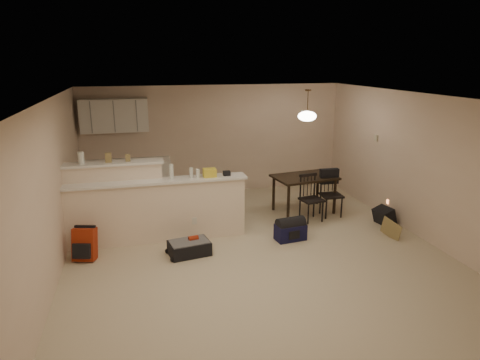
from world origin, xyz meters
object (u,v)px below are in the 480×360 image
object	(u,v)px
black_daypack	(384,216)
dining_table	(304,181)
dining_chair_near	(312,198)
pendant_lamp	(307,116)
navy_duffel	(290,232)
suitcase	(189,248)
dining_chair_far	(331,194)
red_backpack	(85,244)

from	to	relation	value
black_daypack	dining_table	bearing A→B (deg)	40.74
dining_table	dining_chair_near	bearing A→B (deg)	-103.26
pendant_lamp	navy_duffel	distance (m)	2.38
dining_chair_near	suitcase	world-z (taller)	dining_chair_near
suitcase	black_daypack	xyz separation A→B (m)	(3.79, 0.41, 0.05)
pendant_lamp	dining_chair_far	size ratio (longest dim) A/B	0.67
suitcase	red_backpack	xyz separation A→B (m)	(-1.61, 0.23, 0.15)
dining_table	black_daypack	distance (m)	1.69
dining_table	dining_chair_near	world-z (taller)	dining_chair_near
navy_duffel	red_backpack	bearing A→B (deg)	171.77
dining_chair_near	red_backpack	distance (m)	4.19
suitcase	dining_chair_near	bearing A→B (deg)	10.96
red_backpack	suitcase	bearing A→B (deg)	7.45
suitcase	dining_chair_far	bearing A→B (deg)	10.54
suitcase	red_backpack	world-z (taller)	red_backpack
dining_chair_far	suitcase	xyz separation A→B (m)	(-3.00, -1.09, -0.35)
dining_chair_near	black_daypack	xyz separation A→B (m)	(1.28, -0.52, -0.30)
dining_table	dining_chair_far	bearing A→B (deg)	-46.25
red_backpack	black_daypack	bearing A→B (deg)	17.45
navy_duffel	suitcase	bearing A→B (deg)	178.00
dining_chair_near	navy_duffel	distance (m)	1.10
suitcase	pendant_lamp	bearing A→B (deg)	20.01
dining_chair_far	suitcase	world-z (taller)	dining_chair_far
dining_table	dining_chair_near	distance (m)	0.56
dining_table	black_daypack	size ratio (longest dim) A/B	3.65
pendant_lamp	dining_chair_near	world-z (taller)	pendant_lamp
pendant_lamp	dining_chair_near	size ratio (longest dim) A/B	0.68
navy_duffel	dining_chair_near	bearing A→B (deg)	40.17
pendant_lamp	red_backpack	distance (m)	4.68
suitcase	black_daypack	world-z (taller)	black_daypack
pendant_lamp	dining_table	bearing A→B (deg)	-90.00
dining_table	pendant_lamp	size ratio (longest dim) A/B	2.13
dining_chair_far	dining_table	bearing A→B (deg)	143.61
red_backpack	black_daypack	distance (m)	5.41
navy_duffel	dining_table	bearing A→B (deg)	52.17
dining_chair_far	navy_duffel	size ratio (longest dim) A/B	1.77
red_backpack	navy_duffel	size ratio (longest dim) A/B	0.98
pendant_lamp	black_daypack	bearing A→B (deg)	-39.97
dining_table	navy_duffel	distance (m)	1.59
navy_duffel	black_daypack	world-z (taller)	black_daypack
dining_table	navy_duffel	size ratio (longest dim) A/B	2.54
dining_chair_far	black_daypack	size ratio (longest dim) A/B	2.54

